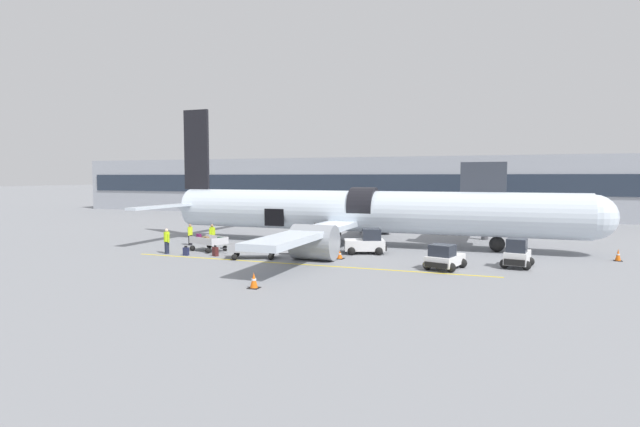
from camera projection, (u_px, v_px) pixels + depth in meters
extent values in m
plane|color=gray|center=(340.00, 251.00, 36.38)|extent=(500.00, 500.00, 0.00)
cube|color=yellow|center=(299.00, 264.00, 30.96)|extent=(23.96, 0.48, 0.01)
cube|color=#9EA3AD|center=(420.00, 187.00, 69.18)|extent=(108.26, 9.07, 8.05)
cube|color=#232D3D|center=(414.00, 184.00, 64.86)|extent=(106.09, 0.16, 2.58)
cylinder|color=#4C4C51|center=(485.00, 218.00, 42.87)|extent=(0.60, 0.60, 3.71)
cube|color=silver|center=(486.00, 182.00, 42.64)|extent=(2.56, 10.66, 2.56)
cube|color=#333842|center=(484.00, 182.00, 38.23)|extent=(3.33, 1.60, 3.08)
cylinder|color=silver|center=(364.00, 211.00, 39.44)|extent=(32.25, 3.24, 3.24)
sphere|color=silver|center=(594.00, 217.00, 33.78)|extent=(3.08, 3.08, 3.08)
cone|color=silver|center=(192.00, 207.00, 45.10)|extent=(3.73, 2.98, 2.98)
cylinder|color=black|center=(364.00, 208.00, 39.39)|extent=(1.93, 3.25, 3.25)
cube|color=black|center=(196.00, 150.00, 44.51)|extent=(2.43, 0.28, 7.04)
cube|color=silver|center=(167.00, 206.00, 40.88)|extent=(0.99, 8.56, 0.20)
cube|color=silver|center=(223.00, 201.00, 48.86)|extent=(0.99, 8.56, 0.20)
cube|color=silver|center=(311.00, 233.00, 32.38)|extent=(2.35, 15.28, 0.40)
cube|color=silver|center=(374.00, 215.00, 47.54)|extent=(2.35, 15.28, 0.40)
cylinder|color=gray|center=(314.00, 242.00, 32.43)|extent=(2.82, 2.30, 2.30)
cylinder|color=gray|center=(375.00, 221.00, 47.44)|extent=(2.82, 2.30, 2.30)
cube|color=black|center=(274.00, 217.00, 40.48)|extent=(1.70, 0.12, 1.40)
cylinder|color=#56565B|center=(497.00, 235.00, 36.04)|extent=(0.22, 0.22, 1.32)
sphere|color=black|center=(497.00, 244.00, 36.09)|extent=(1.11, 1.11, 1.11)
cylinder|color=#56565B|center=(315.00, 231.00, 38.52)|extent=(0.22, 0.22, 1.32)
sphere|color=black|center=(315.00, 240.00, 38.56)|extent=(1.11, 1.11, 1.11)
cylinder|color=#56565B|center=(335.00, 226.00, 42.85)|extent=(0.22, 0.22, 1.32)
sphere|color=black|center=(335.00, 233.00, 42.90)|extent=(1.11, 1.11, 1.11)
cube|color=white|center=(517.00, 257.00, 29.90)|extent=(1.61, 2.44, 0.73)
cube|color=#232833|center=(517.00, 245.00, 29.50)|extent=(1.23, 1.18, 0.79)
cube|color=black|center=(514.00, 263.00, 28.88)|extent=(1.15, 0.30, 0.37)
sphere|color=black|center=(504.00, 264.00, 29.55)|extent=(0.56, 0.56, 0.56)
sphere|color=black|center=(526.00, 265.00, 28.95)|extent=(0.56, 0.56, 0.56)
sphere|color=black|center=(509.00, 260.00, 30.89)|extent=(0.56, 0.56, 0.56)
sphere|color=black|center=(530.00, 262.00, 30.29)|extent=(0.56, 0.56, 0.56)
cube|color=white|center=(364.00, 245.00, 35.32)|extent=(3.20, 2.54, 0.73)
cube|color=#232833|center=(371.00, 234.00, 35.26)|extent=(1.67, 1.78, 0.80)
cube|color=black|center=(385.00, 247.00, 35.31)|extent=(0.63, 1.47, 0.37)
sphere|color=black|center=(379.00, 251.00, 34.53)|extent=(0.56, 0.56, 0.56)
sphere|color=black|center=(377.00, 248.00, 36.13)|extent=(0.56, 0.56, 0.56)
sphere|color=black|center=(351.00, 251.00, 34.55)|extent=(0.56, 0.56, 0.56)
sphere|color=black|center=(350.00, 248.00, 36.15)|extent=(0.56, 0.56, 0.56)
cube|color=white|center=(445.00, 260.00, 29.42)|extent=(2.16, 2.98, 0.58)
cube|color=#232833|center=(442.00, 250.00, 28.99)|extent=(1.56, 1.50, 0.67)
cube|color=black|center=(436.00, 265.00, 28.31)|extent=(1.34, 0.48, 0.29)
sphere|color=black|center=(427.00, 265.00, 29.12)|extent=(0.56, 0.56, 0.56)
sphere|color=black|center=(451.00, 268.00, 28.28)|extent=(0.56, 0.56, 0.56)
sphere|color=black|center=(440.00, 261.00, 30.59)|extent=(0.56, 0.56, 0.56)
sphere|color=black|center=(462.00, 263.00, 29.75)|extent=(0.56, 0.56, 0.56)
cube|color=silver|center=(209.00, 243.00, 36.47)|extent=(3.01, 2.33, 0.05)
cube|color=silver|center=(220.00, 241.00, 35.62)|extent=(0.57, 1.47, 0.45)
cube|color=silver|center=(200.00, 240.00, 35.89)|extent=(2.47, 0.92, 0.45)
cube|color=silver|center=(217.00, 239.00, 37.02)|extent=(2.47, 0.92, 0.45)
cube|color=#333338|center=(224.00, 249.00, 35.35)|extent=(0.88, 0.37, 0.06)
sphere|color=black|center=(208.00, 251.00, 35.32)|extent=(0.40, 0.40, 0.40)
sphere|color=black|center=(225.00, 248.00, 36.49)|extent=(0.40, 0.40, 0.40)
sphere|color=black|center=(192.00, 248.00, 36.51)|extent=(0.40, 0.40, 0.40)
sphere|color=black|center=(209.00, 246.00, 37.68)|extent=(0.40, 0.40, 0.40)
cube|color=#14472D|center=(220.00, 240.00, 36.04)|extent=(0.49, 0.35, 0.45)
cube|color=olive|center=(206.00, 239.00, 36.52)|extent=(0.61, 0.45, 0.45)
cube|color=#721951|center=(199.00, 238.00, 36.85)|extent=(0.42, 0.28, 0.59)
cube|color=#999BA0|center=(253.00, 251.00, 33.16)|extent=(3.65, 2.62, 0.05)
cube|color=#999BA0|center=(278.00, 247.00, 33.22)|extent=(0.61, 1.30, 0.43)
cube|color=#999BA0|center=(253.00, 249.00, 32.48)|extent=(3.06, 1.37, 0.43)
cube|color=#999BA0|center=(254.00, 246.00, 33.80)|extent=(3.06, 1.37, 0.43)
cube|color=#333338|center=(286.00, 254.00, 33.28)|extent=(0.86, 0.43, 0.06)
sphere|color=black|center=(271.00, 257.00, 32.55)|extent=(0.40, 0.40, 0.40)
sphere|color=black|center=(272.00, 254.00, 33.93)|extent=(0.40, 0.40, 0.40)
sphere|color=black|center=(234.00, 257.00, 32.43)|extent=(0.40, 0.40, 0.40)
sphere|color=black|center=(237.00, 254.00, 33.81)|extent=(0.40, 0.40, 0.40)
cube|color=#2D2D33|center=(262.00, 247.00, 33.22)|extent=(0.42, 0.34, 0.40)
cube|color=#721951|center=(243.00, 247.00, 33.22)|extent=(0.42, 0.38, 0.38)
cube|color=#721951|center=(267.00, 247.00, 33.48)|extent=(0.42, 0.34, 0.37)
cube|color=#4C1E1E|center=(251.00, 248.00, 32.92)|extent=(0.57, 0.35, 0.40)
cylinder|color=black|center=(190.00, 240.00, 39.51)|extent=(0.32, 0.32, 0.82)
cylinder|color=#CCE523|center=(190.00, 231.00, 39.45)|extent=(0.41, 0.41, 0.64)
sphere|color=#9E7556|center=(190.00, 225.00, 39.42)|extent=(0.23, 0.23, 0.23)
cylinder|color=#CCE523|center=(192.00, 231.00, 39.68)|extent=(0.13, 0.13, 0.59)
cylinder|color=#CCE523|center=(189.00, 232.00, 39.24)|extent=(0.13, 0.13, 0.59)
cylinder|color=#1E2338|center=(167.00, 248.00, 35.16)|extent=(0.41, 0.41, 0.86)
cylinder|color=#B7E019|center=(167.00, 237.00, 35.11)|extent=(0.53, 0.53, 0.68)
sphere|color=beige|center=(166.00, 230.00, 35.07)|extent=(0.24, 0.24, 0.24)
cylinder|color=#B7E019|center=(168.00, 238.00, 34.95)|extent=(0.17, 0.17, 0.63)
cylinder|color=#B7E019|center=(165.00, 237.00, 35.27)|extent=(0.17, 0.17, 0.63)
cylinder|color=#2D2D33|center=(212.00, 240.00, 39.66)|extent=(0.38, 0.38, 0.80)
cylinder|color=#B7E019|center=(212.00, 231.00, 39.61)|extent=(0.49, 0.49, 0.63)
sphere|color=#9E7556|center=(212.00, 226.00, 39.58)|extent=(0.22, 0.22, 0.22)
cylinder|color=#B7E019|center=(210.00, 232.00, 39.45)|extent=(0.16, 0.16, 0.58)
cylinder|color=#B7E019|center=(214.00, 232.00, 39.78)|extent=(0.16, 0.16, 0.58)
cube|color=#1E2347|center=(186.00, 251.00, 34.40)|extent=(0.37, 0.27, 0.55)
cube|color=black|center=(186.00, 247.00, 34.37)|extent=(0.23, 0.04, 0.12)
cube|color=#4C1E1E|center=(215.00, 252.00, 34.11)|extent=(0.50, 0.43, 0.62)
cube|color=black|center=(215.00, 246.00, 34.09)|extent=(0.26, 0.15, 0.12)
cube|color=black|center=(618.00, 261.00, 32.15)|extent=(0.48, 0.48, 0.03)
cone|color=orange|center=(618.00, 255.00, 32.12)|extent=(0.36, 0.36, 0.78)
cylinder|color=white|center=(618.00, 254.00, 32.12)|extent=(0.21, 0.21, 0.09)
cube|color=black|center=(254.00, 288.00, 24.31)|extent=(0.54, 0.54, 0.03)
cone|color=orange|center=(254.00, 280.00, 24.29)|extent=(0.40, 0.40, 0.78)
cylinder|color=white|center=(254.00, 280.00, 24.28)|extent=(0.23, 0.23, 0.09)
cube|color=black|center=(339.00, 258.00, 33.05)|extent=(0.63, 0.63, 0.03)
cone|color=orange|center=(339.00, 254.00, 33.03)|extent=(0.47, 0.47, 0.59)
cylinder|color=white|center=(339.00, 254.00, 33.02)|extent=(0.27, 0.27, 0.07)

